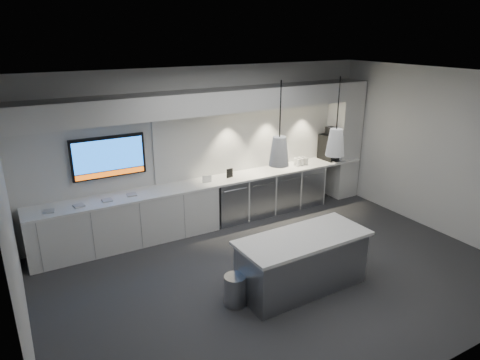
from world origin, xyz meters
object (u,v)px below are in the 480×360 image
island (302,262)px  bin (235,290)px  wall_tv (109,157)px  coffee_machine (331,146)px

island → bin: island is taller
wall_tv → coffee_machine: 4.77m
island → coffee_machine: coffee_machine is taller
island → bin: 1.07m
island → coffee_machine: 3.91m
bin → coffee_machine: 4.68m
island → bin: (-1.05, 0.12, -0.20)m
island → coffee_machine: (2.77, 2.65, 0.78)m
wall_tv → bin: size_ratio=2.86×
coffee_machine → island: bearing=-139.4°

